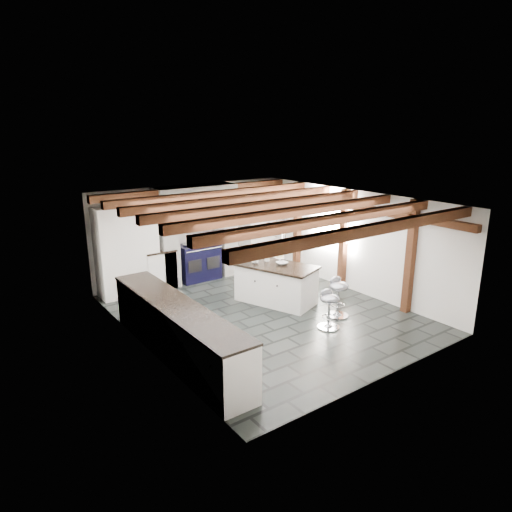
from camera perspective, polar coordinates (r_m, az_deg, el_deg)
ground at (r=9.27m, az=0.96°, el=-7.21°), size 6.00×6.00×0.00m
room_shell at (r=9.74m, az=-6.91°, el=0.46°), size 6.00×6.03×6.00m
range_cooker at (r=11.24m, az=-7.24°, el=-0.61°), size 1.00×0.63×0.99m
kitchen_island at (r=9.73m, az=2.50°, el=-3.39°), size 1.42×1.88×1.11m
bar_stool_near at (r=9.12m, az=10.22°, el=-4.48°), size 0.44×0.44×0.81m
bar_stool_far at (r=8.58m, az=9.11°, el=-6.01°), size 0.45×0.45×0.75m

